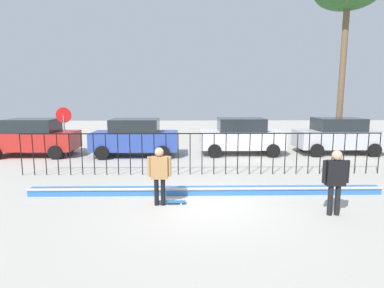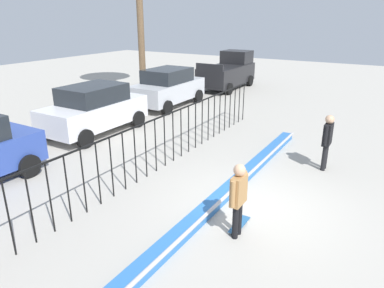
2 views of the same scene
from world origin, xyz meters
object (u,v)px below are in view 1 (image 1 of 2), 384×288
(skateboarder, at_px, (159,171))
(stop_sign, at_px, (64,125))
(skateboard, at_px, (172,202))
(parked_car_blue, at_px, (135,137))
(camera_operator, at_px, (336,177))
(parked_car_silver, at_px, (337,135))
(parked_car_red, at_px, (33,137))
(parked_car_white, at_px, (241,136))

(skateboarder, bearing_deg, stop_sign, 98.30)
(skateboard, height_order, parked_car_blue, parked_car_blue)
(camera_operator, height_order, parked_car_silver, parked_car_silver)
(camera_operator, xyz_separation_m, parked_car_red, (-11.63, 8.32, -0.05))
(skateboard, relative_size, parked_car_red, 0.19)
(camera_operator, relative_size, parked_car_red, 0.40)
(parked_car_red, relative_size, parked_car_white, 1.00)
(skateboard, xyz_separation_m, stop_sign, (-5.57, 6.84, 1.56))
(camera_operator, distance_m, parked_car_white, 8.64)
(skateboard, bearing_deg, parked_car_white, 83.30)
(parked_car_white, relative_size, parked_car_silver, 1.00)
(parked_car_white, bearing_deg, parked_car_red, -174.41)
(parked_car_blue, relative_size, stop_sign, 1.72)
(parked_car_red, bearing_deg, skateboard, -44.39)
(parked_car_blue, height_order, parked_car_white, same)
(skateboarder, distance_m, parked_car_silver, 11.76)
(skateboarder, height_order, parked_car_blue, parked_car_blue)
(skateboard, height_order, camera_operator, camera_operator)
(parked_car_red, relative_size, parked_car_blue, 1.00)
(parked_car_red, distance_m, parked_car_blue, 5.22)
(skateboarder, relative_size, skateboard, 2.07)
(skateboard, bearing_deg, stop_sign, 145.73)
(parked_car_red, bearing_deg, stop_sign, -16.75)
(parked_car_white, relative_size, stop_sign, 1.72)
(parked_car_blue, bearing_deg, skateboard, -75.52)
(parked_car_blue, bearing_deg, parked_car_white, 2.25)
(camera_operator, distance_m, stop_sign, 12.51)
(camera_operator, height_order, stop_sign, stop_sign)
(parked_car_red, distance_m, parked_car_white, 10.69)
(skateboarder, bearing_deg, parked_car_silver, 12.80)
(camera_operator, relative_size, parked_car_blue, 0.40)
(parked_car_blue, bearing_deg, parked_car_silver, 0.42)
(parked_car_blue, xyz_separation_m, parked_car_silver, (10.63, 0.48, 0.00))
(parked_car_blue, xyz_separation_m, parked_car_white, (5.47, 0.42, 0.00))
(skateboarder, relative_size, parked_car_red, 0.39)
(parked_car_blue, distance_m, stop_sign, 3.48)
(skateboard, distance_m, camera_operator, 4.45)
(camera_operator, bearing_deg, stop_sign, -13.95)
(camera_operator, relative_size, parked_car_white, 0.40)
(camera_operator, bearing_deg, skateboard, 12.22)
(skateboarder, relative_size, parked_car_silver, 0.39)
(parked_car_blue, bearing_deg, camera_operator, -54.03)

